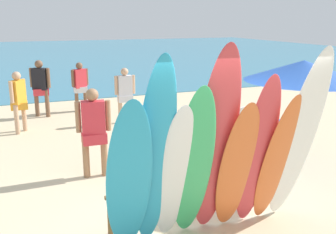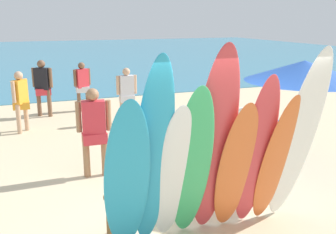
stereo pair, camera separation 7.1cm
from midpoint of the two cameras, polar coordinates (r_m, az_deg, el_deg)
The scene contains 20 objects.
ground at distance 19.11m, azimuth -13.65°, elevation 5.26°, with size 60.00×60.00×0.00m, color beige.
ocean_water at distance 34.35m, azimuth -17.06°, elevation 9.01°, with size 60.00×40.00×0.02m, color teal.
surfboard_rack at distance 5.82m, azimuth 4.75°, elevation -10.61°, with size 2.82×0.07×0.60m.
surfboard_teal_0 at distance 4.61m, azimuth -5.72°, elevation -9.50°, with size 0.55×0.06×2.25m, color #289EC6.
surfboard_teal_1 at distance 4.65m, azimuth -1.84°, elevation -6.14°, with size 0.49×0.08×2.68m, color #289EC6.
surfboard_white_2 at distance 4.93m, azimuth 1.14°, elevation -8.74°, with size 0.50×0.08×2.06m, color white.
surfboard_green_3 at distance 4.96m, azimuth 4.01°, elevation -7.22°, with size 0.53×0.08×2.28m, color #38B266.
surfboard_red_4 at distance 5.02m, azimuth 7.37°, elevation -4.13°, with size 0.58×0.08×2.75m, color #D13D42.
surfboard_orange_5 at distance 5.30m, azimuth 10.48°, elevation -7.53°, with size 0.55×0.08×2.00m, color orange.
surfboard_red_6 at distance 5.37m, azimuth 13.46°, elevation -5.42°, with size 0.48×0.08×2.36m, color #D13D42.
surfboard_orange_7 at distance 5.57m, azimuth 16.23°, elevation -6.38°, with size 0.49×0.07×2.11m, color orange.
surfboard_white_8 at distance 5.56m, azimuth 19.21°, elevation -3.26°, with size 0.54×0.07×2.76m, color white.
beachgoer_by_water at distance 10.70m, azimuth -21.04°, elevation 2.74°, with size 0.42×0.52×1.63m.
beachgoer_near_rack at distance 12.24m, azimuth -18.10°, elevation 4.68°, with size 0.58×0.42×1.74m.
beachgoer_strolling at distance 7.24m, azimuth -10.73°, elevation -1.42°, with size 0.64×0.28×1.71m.
beachgoer_midbeach at distance 12.68m, azimuth -12.55°, elevation 4.98°, with size 0.57×0.34×1.59m.
beachgoer_photographing at distance 11.01m, azimuth -6.01°, elevation 3.85°, with size 0.60×0.26×1.60m.
beach_chair_red at distance 8.73m, azimuth 16.77°, elevation -2.88°, with size 0.65×0.80×0.81m.
beach_chair_blue at distance 9.67m, azimuth 11.73°, elevation -0.86°, with size 0.66×0.78×0.83m.
beach_umbrella at distance 7.12m, azimuth 20.02°, elevation 6.50°, with size 2.07×2.07×2.24m.
Camera 2 is at (-2.27, -4.76, 2.95)m, focal length 40.69 mm.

